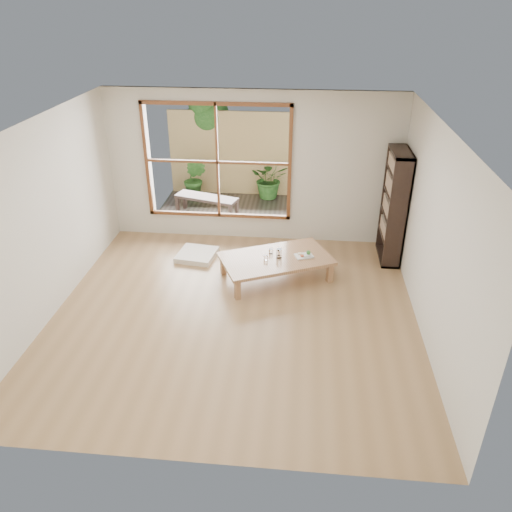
{
  "coord_description": "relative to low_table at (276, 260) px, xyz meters",
  "views": [
    {
      "loc": [
        0.86,
        -5.69,
        4.0
      ],
      "look_at": [
        0.23,
        0.7,
        0.55
      ],
      "focal_mm": 35.0,
      "sensor_mm": 36.0,
      "label": 1
    }
  ],
  "objects": [
    {
      "name": "ground",
      "position": [
        -0.51,
        -1.04,
        -0.32
      ],
      "size": [
        5.0,
        5.0,
        0.0
      ],
      "primitive_type": "plane",
      "color": "#A88154",
      "rests_on": "ground"
    },
    {
      "name": "low_table",
      "position": [
        0.0,
        0.0,
        0.0
      ],
      "size": [
        1.88,
        1.53,
        0.36
      ],
      "rotation": [
        0.0,
        0.0,
        0.43
      ],
      "color": "#AC7853",
      "rests_on": "ground"
    },
    {
      "name": "floor_cushion",
      "position": [
        -1.37,
        0.54,
        -0.27
      ],
      "size": [
        0.68,
        0.68,
        0.09
      ],
      "primitive_type": "cube",
      "rotation": [
        0.0,
        0.0,
        -0.14
      ],
      "color": "white",
      "rests_on": "ground"
    },
    {
      "name": "bookshelf",
      "position": [
        1.83,
        0.86,
        0.6
      ],
      "size": [
        0.29,
        0.82,
        1.83
      ],
      "primitive_type": "cube",
      "color": "black",
      "rests_on": "ground"
    },
    {
      "name": "glass_tall",
      "position": [
        0.05,
        -0.01,
        0.12
      ],
      "size": [
        0.08,
        0.08,
        0.15
      ],
      "primitive_type": "cylinder",
      "color": "silver",
      "rests_on": "low_table"
    },
    {
      "name": "glass_mid",
      "position": [
        0.05,
        0.1,
        0.09
      ],
      "size": [
        0.06,
        0.06,
        0.09
      ],
      "primitive_type": "cylinder",
      "color": "silver",
      "rests_on": "low_table"
    },
    {
      "name": "glass_short",
      "position": [
        -0.09,
        0.12,
        0.08
      ],
      "size": [
        0.06,
        0.06,
        0.08
      ],
      "primitive_type": "cylinder",
      "color": "silver",
      "rests_on": "low_table"
    },
    {
      "name": "glass_small",
      "position": [
        -0.15,
        -0.1,
        0.08
      ],
      "size": [
        0.06,
        0.06,
        0.08
      ],
      "primitive_type": "cylinder",
      "color": "silver",
      "rests_on": "low_table"
    },
    {
      "name": "food_tray",
      "position": [
        0.44,
        0.08,
        0.06
      ],
      "size": [
        0.32,
        0.27,
        0.08
      ],
      "rotation": [
        0.0,
        0.0,
        0.35
      ],
      "color": "white",
      "rests_on": "low_table"
    },
    {
      "name": "deck",
      "position": [
        -1.11,
        2.52,
        -0.32
      ],
      "size": [
        2.8,
        2.0,
        0.05
      ],
      "primitive_type": "cube",
      "color": "#363027",
      "rests_on": "ground"
    },
    {
      "name": "garden_bench",
      "position": [
        -1.51,
        2.25,
        0.04
      ],
      "size": [
        1.29,
        0.71,
        0.39
      ],
      "rotation": [
        0.0,
        0.0,
        -0.29
      ],
      "color": "black",
      "rests_on": "deck"
    },
    {
      "name": "bamboo_fence",
      "position": [
        -1.11,
        3.52,
        0.58
      ],
      "size": [
        2.8,
        0.06,
        1.8
      ],
      "primitive_type": "cube",
      "color": "tan",
      "rests_on": "ground"
    },
    {
      "name": "shrub_right",
      "position": [
        -0.34,
        3.33,
        0.14
      ],
      "size": [
        0.85,
        0.76,
        0.86
      ],
      "primitive_type": "imported",
      "rotation": [
        0.0,
        0.0,
        0.12
      ],
      "color": "#366625",
      "rests_on": "deck"
    },
    {
      "name": "shrub_left",
      "position": [
        -1.91,
        3.09,
        0.15
      ],
      "size": [
        0.58,
        0.51,
        0.89
      ],
      "primitive_type": "imported",
      "rotation": [
        0.0,
        0.0,
        -0.27
      ],
      "color": "#366625",
      "rests_on": "deck"
    },
    {
      "name": "garden_tree",
      "position": [
        -1.78,
        3.83,
        1.31
      ],
      "size": [
        1.04,
        0.85,
        2.22
      ],
      "color": "#4C3D2D",
      "rests_on": "ground"
    }
  ]
}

